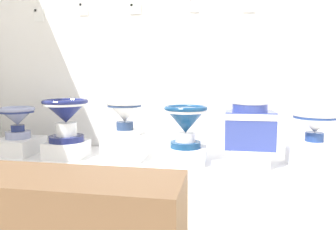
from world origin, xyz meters
The scene contains 20 objects.
wall_back centered at (1.87, 2.93, 1.48)m, with size 3.95×0.06×2.95m, color white.
display_platform centered at (1.87, 2.41, 0.05)m, with size 3.13×0.95×0.11m, color white.
plinth_block_leftmost centered at (0.55, 2.44, 0.18)m, with size 0.36×0.39×0.15m, color white.
antique_toilet_leftmost centered at (0.55, 2.44, 0.45)m, with size 0.33×0.33×0.30m.
plinth_block_central_ornate centered at (1.08, 2.39, 0.18)m, with size 0.33×0.31×0.15m, color white.
antique_toilet_central_ornate centered at (1.08, 2.39, 0.50)m, with size 0.40×0.40×0.38m.
plinth_block_slender_white centered at (1.62, 2.44, 0.22)m, with size 0.35×0.32×0.22m, color white.
antique_toilet_slender_white centered at (1.62, 2.44, 0.51)m, with size 0.32×0.32×0.30m.
plinth_block_rightmost centered at (2.16, 2.44, 0.17)m, with size 0.35×0.36×0.12m, color white.
antique_toilet_rightmost centered at (2.16, 2.44, 0.46)m, with size 0.37×0.37×0.36m.
plinth_block_tall_cobalt centered at (2.69, 2.43, 0.18)m, with size 0.30×0.37×0.14m, color white.
antique_toilet_tall_cobalt centered at (2.69, 2.43, 0.45)m, with size 0.40×0.31×0.40m.
plinth_block_squat_floral centered at (3.20, 2.44, 0.19)m, with size 0.37×0.34×0.17m, color white.
antique_toilet_squat_floral centered at (3.20, 2.44, 0.46)m, with size 0.35×0.35×0.29m.
info_placard_first centered at (0.54, 2.89, 1.50)m, with size 0.11×0.01×0.15m.
info_placard_second centered at (1.04, 2.89, 1.54)m, with size 0.09×0.01×0.13m.
info_placard_third centered at (1.59, 2.89, 1.52)m, with size 0.12×0.01×0.11m.
info_placard_fourth centered at (2.18, 2.89, 1.54)m, with size 0.09×0.01×0.15m.
info_placard_fifth centered at (2.69, 2.89, 1.52)m, with size 0.12×0.01×0.15m.
museum_bench centered at (1.76, 1.03, 0.20)m, with size 1.11×0.36×0.40m, color brown.
Camera 1 is at (2.46, -0.14, 0.81)m, focal length 32.68 mm.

